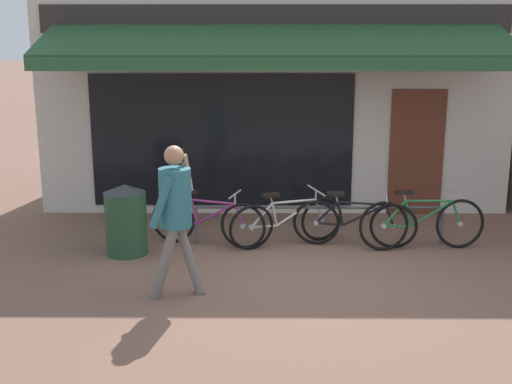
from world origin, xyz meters
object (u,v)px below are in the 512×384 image
Objects in this scene: bicycle_green at (422,223)px; bicycle_black at (354,222)px; bicycle_purple at (207,221)px; pedestrian_adult at (175,205)px; bicycle_silver at (287,221)px; litter_bin at (126,219)px.

bicycle_black is at bearing 168.90° from bicycle_green.
bicycle_green is (3.03, -0.14, 0.02)m from bicycle_purple.
bicycle_green is at bearing 35.14° from pedestrian_adult.
bicycle_silver is 0.95m from bicycle_black.
bicycle_purple is at bearing 171.17° from bicycle_green.
bicycle_black is 3.19m from litter_bin.
bicycle_silver is at bearing 169.55° from bicycle_green.
pedestrian_adult is (-3.22, -1.73, 0.71)m from bicycle_green.
litter_bin is (-1.08, -0.38, 0.13)m from bicycle_purple.
bicycle_purple is 1.15m from litter_bin.
pedestrian_adult reaches higher than bicycle_green.
bicycle_black is at bearing -26.78° from bicycle_silver.
bicycle_purple is 1.00× the size of bicycle_silver.
bicycle_green is at bearing 3.94° from bicycle_black.
bicycle_black is (2.09, -0.06, 0.00)m from bicycle_purple.
litter_bin is at bearing 177.17° from bicycle_green.
bicycle_black is 1.78× the size of litter_bin.
litter_bin reaches higher than bicycle_black.
pedestrian_adult is 1.83m from litter_bin.
bicycle_black is at bearing 5.84° from litter_bin.
bicycle_silver reaches higher than bicycle_purple.
pedestrian_adult reaches higher than bicycle_purple.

